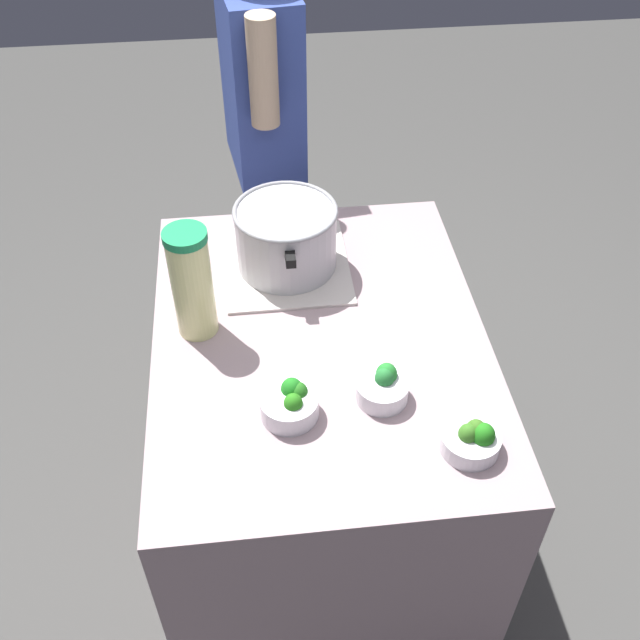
% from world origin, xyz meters
% --- Properties ---
extents(ground_plane, '(8.00, 8.00, 0.00)m').
position_xyz_m(ground_plane, '(0.00, 0.00, 0.00)').
color(ground_plane, '#4A4946').
extents(counter_slab, '(1.03, 0.79, 0.92)m').
position_xyz_m(counter_slab, '(0.00, 0.00, 0.46)').
color(counter_slab, '#A48B90').
rests_on(counter_slab, ground_plane).
extents(dish_cloth, '(0.35, 0.32, 0.01)m').
position_xyz_m(dish_cloth, '(0.27, 0.06, 0.92)').
color(dish_cloth, beige).
rests_on(dish_cloth, counter_slab).
extents(cooking_pot, '(0.33, 0.26, 0.17)m').
position_xyz_m(cooking_pot, '(0.27, 0.06, 1.02)').
color(cooking_pot, '#B7B7BC').
rests_on(cooking_pot, dish_cloth).
extents(lemonade_pitcher, '(0.10, 0.10, 0.28)m').
position_xyz_m(lemonade_pitcher, '(0.06, 0.28, 1.06)').
color(lemonade_pitcher, '#E7EC95').
rests_on(lemonade_pitcher, counter_slab).
extents(broccoli_bowl_front, '(0.12, 0.12, 0.08)m').
position_xyz_m(broccoli_bowl_front, '(-0.23, 0.09, 0.95)').
color(broccoli_bowl_front, silver).
rests_on(broccoli_bowl_front, counter_slab).
extents(broccoli_bowl_center, '(0.12, 0.12, 0.08)m').
position_xyz_m(broccoli_bowl_center, '(-0.20, -0.11, 0.95)').
color(broccoli_bowl_center, silver).
rests_on(broccoli_bowl_center, counter_slab).
extents(broccoli_bowl_back, '(0.12, 0.12, 0.08)m').
position_xyz_m(broccoli_bowl_back, '(-0.36, -0.27, 0.95)').
color(broccoli_bowl_back, silver).
rests_on(broccoli_bowl_back, counter_slab).
extents(person_cook, '(0.50, 0.24, 1.63)m').
position_xyz_m(person_cook, '(0.85, 0.08, 0.90)').
color(person_cook, tan).
rests_on(person_cook, ground_plane).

